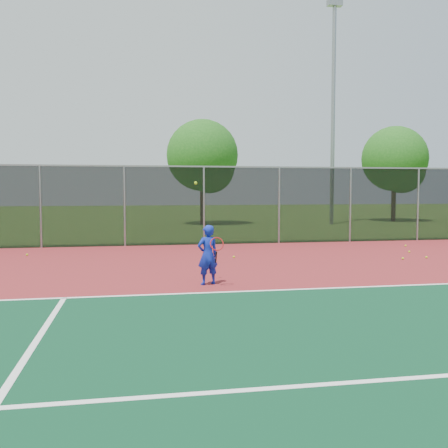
% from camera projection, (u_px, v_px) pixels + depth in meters
% --- Properties ---
extents(court_apron, '(30.00, 20.00, 0.02)m').
position_uv_depth(court_apron, '(420.00, 296.00, 9.99)').
color(court_apron, maroon).
rests_on(court_apron, ground).
extents(fence_back, '(30.00, 0.06, 3.03)m').
position_uv_depth(fence_back, '(279.00, 204.00, 19.70)').
color(fence_back, black).
rests_on(fence_back, court_apron).
extents(tennis_player, '(0.59, 0.64, 2.31)m').
position_uv_depth(tennis_player, '(208.00, 255.00, 11.13)').
color(tennis_player, '#1123A2').
rests_on(tennis_player, court_apron).
extents(practice_ball_0, '(0.07, 0.07, 0.07)m').
position_uv_depth(practice_ball_0, '(403.00, 258.00, 15.12)').
color(practice_ball_0, '#AED218').
rests_on(practice_ball_0, court_apron).
extents(practice_ball_2, '(0.07, 0.07, 0.07)m').
position_uv_depth(practice_ball_2, '(27.00, 255.00, 15.98)').
color(practice_ball_2, '#AED218').
rests_on(practice_ball_2, court_apron).
extents(practice_ball_3, '(0.07, 0.07, 0.07)m').
position_uv_depth(practice_ball_3, '(426.00, 257.00, 15.38)').
color(practice_ball_3, '#AED218').
rests_on(practice_ball_3, court_apron).
extents(practice_ball_4, '(0.07, 0.07, 0.07)m').
position_uv_depth(practice_ball_4, '(406.00, 246.00, 18.54)').
color(practice_ball_4, '#AED218').
rests_on(practice_ball_4, court_apron).
extents(practice_ball_5, '(0.07, 0.07, 0.07)m').
position_uv_depth(practice_ball_5, '(409.00, 252.00, 16.74)').
color(practice_ball_5, '#AED218').
rests_on(practice_ball_5, court_apron).
extents(practice_ball_7, '(0.07, 0.07, 0.07)m').
position_uv_depth(practice_ball_7, '(234.00, 257.00, 15.47)').
color(practice_ball_7, '#AED218').
rests_on(practice_ball_7, court_apron).
extents(floodlight_n, '(0.90, 0.40, 13.43)m').
position_uv_depth(floodlight_n, '(333.00, 101.00, 30.18)').
color(floodlight_n, gray).
rests_on(floodlight_n, ground).
extents(tree_back_left, '(4.34, 4.34, 6.38)m').
position_uv_depth(tree_back_left, '(204.00, 159.00, 30.20)').
color(tree_back_left, '#332212').
rests_on(tree_back_left, ground).
extents(tree_back_mid, '(4.31, 4.31, 6.33)m').
position_uv_depth(tree_back_mid, '(396.00, 162.00, 33.12)').
color(tree_back_mid, '#332212').
rests_on(tree_back_mid, ground).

